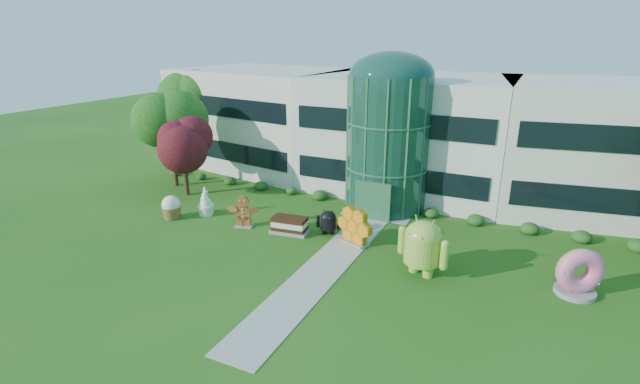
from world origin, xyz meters
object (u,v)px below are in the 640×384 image
at_px(android_green, 423,243).
at_px(donut, 579,271).
at_px(android_black, 328,221).
at_px(gingerbread, 243,211).

relative_size(android_green, donut, 1.43).
bearing_deg(android_green, android_black, 177.76).
xyz_separation_m(android_green, gingerbread, (-12.57, 1.29, -0.71)).
height_order(donut, gingerbread, donut).
bearing_deg(android_black, android_green, -31.19).
distance_m(android_green, donut, 7.73).
xyz_separation_m(android_black, donut, (14.44, -1.32, 0.34)).
xyz_separation_m(android_black, gingerbread, (-5.73, -1.38, 0.17)).
relative_size(donut, gingerbread, 1.06).
bearing_deg(gingerbread, android_black, -4.06).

